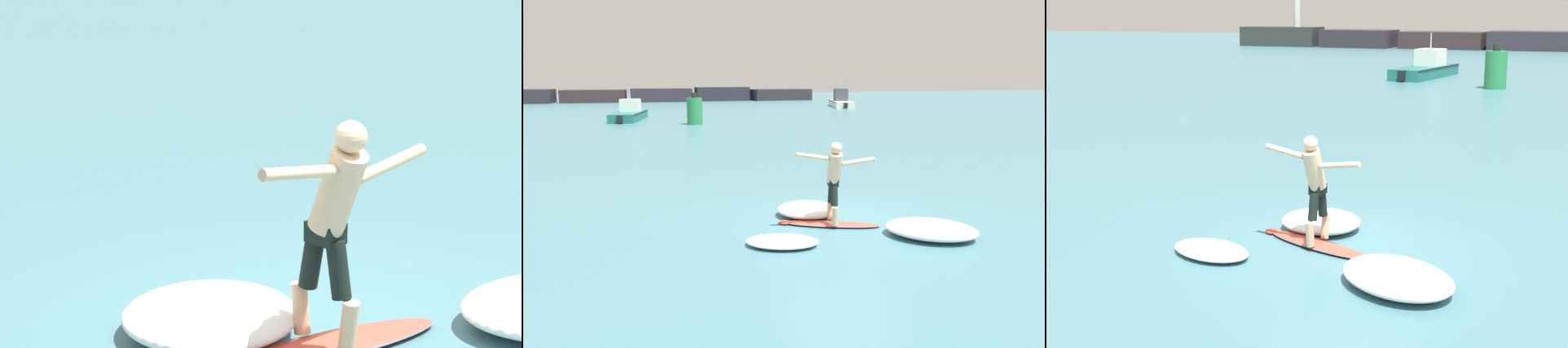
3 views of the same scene
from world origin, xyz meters
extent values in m
plane|color=#42727D|center=(0.00, 0.00, 0.00)|extent=(200.00, 200.00, 0.00)
cube|color=#2B322E|center=(-25.51, 62.00, 0.99)|extent=(8.42, 3.98, 1.99)
cube|color=#2C262F|center=(-16.99, 62.00, 0.87)|extent=(7.41, 5.31, 1.75)
cube|color=#322729|center=(-8.47, 62.00, 0.82)|extent=(8.26, 4.73, 1.64)
cube|color=#2E2933|center=(0.05, 62.00, 0.88)|extent=(8.24, 4.61, 1.76)
cylinder|color=silver|center=(-23.80, 62.00, 3.78)|extent=(0.70, 0.70, 3.93)
ellipsoid|color=#D44B3B|center=(-0.33, -0.21, 0.04)|extent=(2.06, 1.26, 0.08)
ellipsoid|color=#D44B3B|center=(-1.28, 0.22, 0.04)|extent=(0.37, 0.35, 0.07)
ellipsoid|color=#2870B2|center=(-0.33, -0.21, 0.04)|extent=(2.08, 1.28, 0.04)
cone|color=black|center=(0.44, -0.55, -0.06)|extent=(0.07, 0.07, 0.14)
cone|color=black|center=(0.36, -0.37, -0.06)|extent=(0.07, 0.07, 0.14)
cone|color=black|center=(0.26, -0.61, -0.06)|extent=(0.07, 0.07, 0.14)
cylinder|color=#D4B28D|center=(-0.37, -0.46, 0.28)|extent=(0.16, 0.20, 0.42)
cylinder|color=black|center=(-0.35, -0.34, 0.70)|extent=(0.19, 0.25, 0.46)
cylinder|color=#D4B28D|center=(-0.28, 0.04, 0.28)|extent=(0.16, 0.20, 0.42)
cylinder|color=black|center=(-0.30, -0.07, 0.70)|extent=(0.19, 0.25, 0.46)
cube|color=black|center=(-0.33, -0.21, 0.96)|extent=(0.24, 0.29, 0.16)
cylinder|color=#D4B28D|center=(-0.35, -0.32, 1.31)|extent=(0.37, 0.54, 0.72)
sphere|color=#D4B28D|center=(-0.37, -0.44, 1.74)|extent=(0.24, 0.24, 0.24)
cylinder|color=#D4B28D|center=(0.12, -0.49, 1.44)|extent=(0.71, 0.26, 0.21)
cylinder|color=#D4B28D|center=(-0.84, -0.31, 1.56)|extent=(0.71, 0.23, 0.20)
cube|color=#1F6B63|center=(-4.33, 30.36, 0.31)|extent=(2.99, 6.44, 0.63)
cone|color=#1F6B63|center=(-3.63, 33.83, 0.31)|extent=(0.83, 1.19, 0.63)
cube|color=black|center=(-4.33, 30.36, 0.58)|extent=(3.03, 6.39, 0.08)
cube|color=white|center=(-4.18, 31.14, 1.10)|extent=(1.64, 1.86, 0.94)
cube|color=#232D38|center=(-4.01, 31.94, 1.21)|extent=(1.06, 0.24, 0.47)
cylinder|color=silver|center=(-4.18, 31.14, 2.02)|extent=(0.06, 0.06, 0.90)
cube|color=black|center=(-4.97, 27.20, 0.34)|extent=(0.41, 0.35, 0.52)
cylinder|color=#288447|center=(0.02, 25.46, 0.91)|extent=(1.06, 1.06, 1.82)
cylinder|color=black|center=(0.02, 25.46, 2.00)|extent=(0.37, 0.37, 0.36)
ellipsoid|color=white|center=(-1.76, -1.16, 0.09)|extent=(1.60, 1.29, 0.17)
ellipsoid|color=white|center=(-0.57, 0.70, 0.15)|extent=(1.88, 1.85, 0.31)
ellipsoid|color=white|center=(1.28, -1.52, 0.16)|extent=(2.25, 2.18, 0.32)
camera|label=1|loc=(-7.62, -4.93, 3.95)|focal=85.00mm
camera|label=2|loc=(-4.46, -10.06, 3.16)|focal=35.00mm
camera|label=3|loc=(3.27, -10.81, 3.75)|focal=50.00mm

